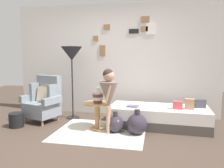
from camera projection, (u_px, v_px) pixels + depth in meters
ground_plane at (91, 144)px, 3.51m from camera, size 12.00×12.00×0.00m
gallery_wall at (114, 60)px, 5.24m from camera, size 4.80×0.12×2.60m
rug at (101, 132)px, 4.08m from camera, size 1.62×1.36×0.01m
armchair at (44, 101)px, 4.75m from camera, size 0.87×0.75×0.97m
daybed at (158, 117)px, 4.38m from camera, size 1.93×0.88×0.40m
pillow_head at (200, 103)px, 4.27m from camera, size 0.21×0.13×0.16m
pillow_mid at (190, 104)px, 4.14m from camera, size 0.18×0.14×0.20m
pillow_back at (178, 105)px, 4.16m from camera, size 0.18×0.13×0.15m
side_table at (97, 110)px, 4.20m from camera, size 0.53×0.53×0.52m
vase_striped at (98, 97)px, 4.11m from camera, size 0.20×0.20×0.29m
floor_lamp at (72, 56)px, 4.84m from camera, size 0.46×0.46×1.59m
person_child at (109, 92)px, 3.94m from camera, size 0.34×0.34×1.17m
book_on_daybed at (133, 106)px, 4.33m from camera, size 0.24×0.19×0.03m
demijohn_near at (115, 124)px, 4.05m from camera, size 0.31×0.31×0.39m
demijohn_far at (137, 124)px, 3.94m from camera, size 0.37×0.37×0.45m
magazine_basket at (16, 120)px, 4.36m from camera, size 0.28×0.28×0.28m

